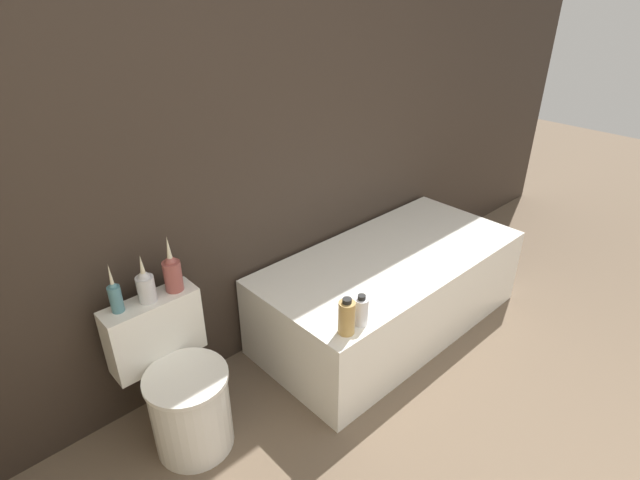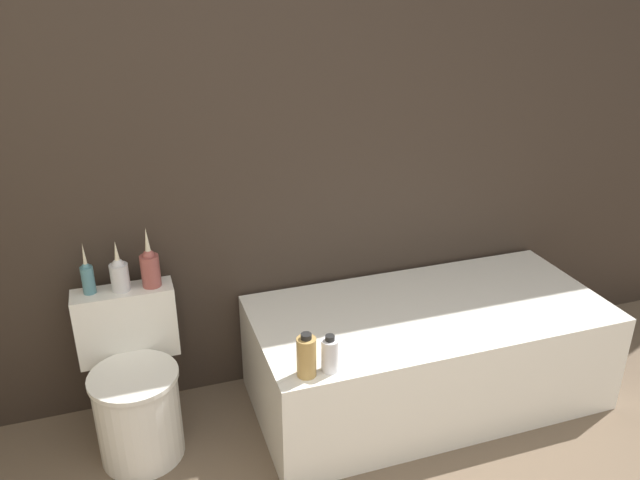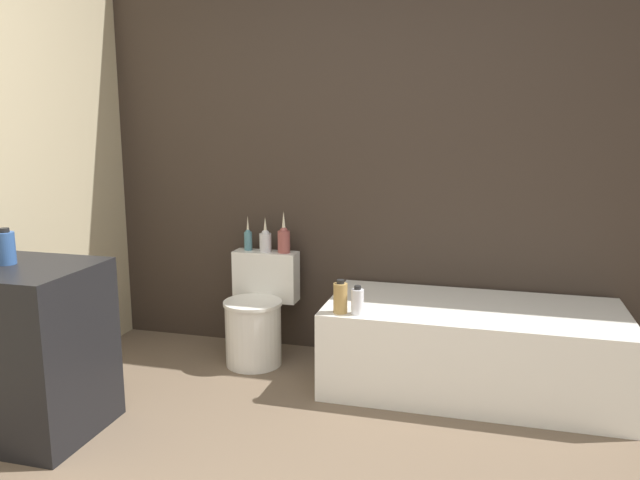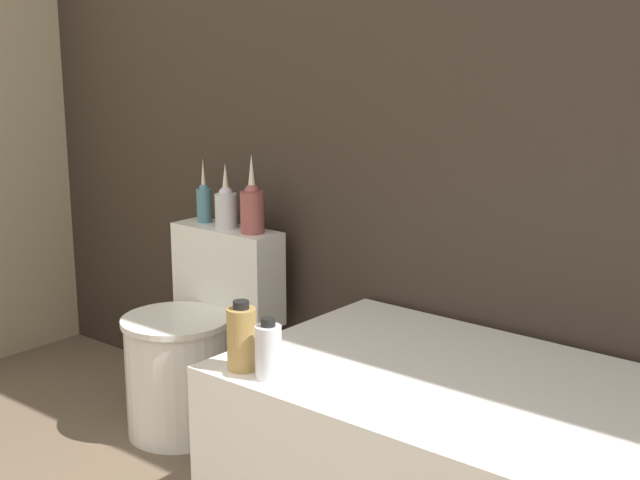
# 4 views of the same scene
# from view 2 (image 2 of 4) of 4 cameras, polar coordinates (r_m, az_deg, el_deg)

# --- Properties ---
(wall_back_tiled) EXTENTS (6.40, 0.06, 2.60)m
(wall_back_tiled) POSITION_cam_2_polar(r_m,az_deg,el_deg) (2.71, -7.20, 10.85)
(wall_back_tiled) COLOR #332821
(wall_back_tiled) RESTS_ON ground_plane
(bathtub) EXTENTS (1.61, 0.76, 0.48)m
(bathtub) POSITION_cam_2_polar(r_m,az_deg,el_deg) (3.00, 9.76, -10.03)
(bathtub) COLOR white
(bathtub) RESTS_ON ground
(toilet) EXTENTS (0.41, 0.49, 0.66)m
(toilet) POSITION_cam_2_polar(r_m,az_deg,el_deg) (2.78, -16.54, -12.87)
(toilet) COLOR white
(toilet) RESTS_ON ground
(vase_gold) EXTENTS (0.05, 0.05, 0.22)m
(vase_gold) POSITION_cam_2_polar(r_m,az_deg,el_deg) (2.72, -20.49, -3.15)
(vase_gold) COLOR teal
(vase_gold) RESTS_ON toilet
(vase_silver) EXTENTS (0.08, 0.08, 0.22)m
(vase_silver) POSITION_cam_2_polar(r_m,az_deg,el_deg) (2.70, -17.87, -2.93)
(vase_silver) COLOR silver
(vase_silver) RESTS_ON toilet
(vase_bronze) EXTENTS (0.08, 0.08, 0.26)m
(vase_bronze) POSITION_cam_2_polar(r_m,az_deg,el_deg) (2.69, -15.28, -2.35)
(vase_bronze) COLOR #994C47
(vase_bronze) RESTS_ON toilet
(shampoo_bottle_tall) EXTENTS (0.07, 0.07, 0.18)m
(shampoo_bottle_tall) POSITION_cam_2_polar(r_m,az_deg,el_deg) (2.36, -1.25, -10.58)
(shampoo_bottle_tall) COLOR tan
(shampoo_bottle_tall) RESTS_ON bathtub
(shampoo_bottle_short) EXTENTS (0.07, 0.07, 0.16)m
(shampoo_bottle_short) POSITION_cam_2_polar(r_m,az_deg,el_deg) (2.39, 0.91, -10.44)
(shampoo_bottle_short) COLOR silver
(shampoo_bottle_short) RESTS_ON bathtub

